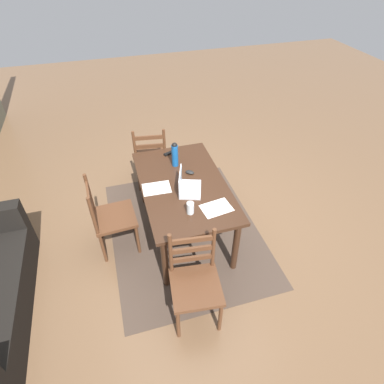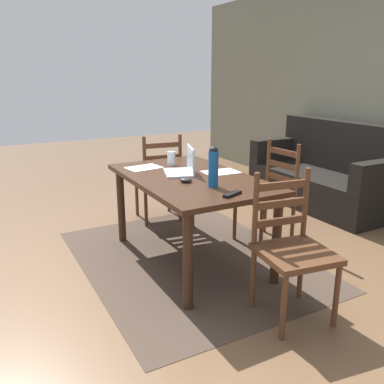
# 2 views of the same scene
# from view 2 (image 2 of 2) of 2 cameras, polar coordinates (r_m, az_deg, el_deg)

# --- Properties ---
(ground_plane) EXTENTS (14.00, 14.00, 0.00)m
(ground_plane) POSITION_cam_2_polar(r_m,az_deg,el_deg) (3.59, -0.30, -9.32)
(ground_plane) COLOR brown
(area_rug) EXTENTS (2.25, 1.75, 0.01)m
(area_rug) POSITION_cam_2_polar(r_m,az_deg,el_deg) (3.59, -0.30, -9.28)
(area_rug) COLOR #47382D
(area_rug) RESTS_ON ground
(dining_table) EXTENTS (1.51, 0.91, 0.74)m
(dining_table) POSITION_cam_2_polar(r_m,az_deg,el_deg) (3.36, -0.31, 0.67)
(dining_table) COLOR #382114
(dining_table) RESTS_ON ground
(chair_right_far) EXTENTS (0.50, 0.50, 0.95)m
(chair_right_far) POSITION_cam_2_polar(r_m,az_deg,el_deg) (2.72, 13.79, -7.81)
(chair_right_far) COLOR #56331E
(chair_right_far) RESTS_ON ground
(chair_left_far) EXTENTS (0.49, 0.49, 0.95)m
(chair_left_far) POSITION_cam_2_polar(r_m,az_deg,el_deg) (4.39, -4.69, 1.86)
(chair_left_far) COLOR #56331E
(chair_left_far) RESTS_ON ground
(chair_far_head) EXTENTS (0.46, 0.46, 0.95)m
(chair_far_head) POSITION_cam_2_polar(r_m,az_deg,el_deg) (3.86, 10.56, -0.40)
(chair_far_head) COLOR #56331E
(chair_far_head) RESTS_ON ground
(couch) EXTENTS (1.80, 0.80, 1.00)m
(couch) POSITION_cam_2_polar(r_m,az_deg,el_deg) (5.21, 18.08, 2.18)
(couch) COLOR black
(couch) RESTS_ON ground
(laptop) EXTENTS (0.37, 0.31, 0.23)m
(laptop) POSITION_cam_2_polar(r_m,az_deg,el_deg) (3.42, -1.18, 3.54)
(laptop) COLOR silver
(laptop) RESTS_ON dining_table
(water_bottle) EXTENTS (0.07, 0.07, 0.30)m
(water_bottle) POSITION_cam_2_polar(r_m,az_deg,el_deg) (2.99, 2.91, 3.63)
(water_bottle) COLOR #145199
(water_bottle) RESTS_ON dining_table
(drinking_glass) EXTENTS (0.07, 0.07, 0.12)m
(drinking_glass) POSITION_cam_2_polar(r_m,az_deg,el_deg) (3.74, -2.90, 4.72)
(drinking_glass) COLOR silver
(drinking_glass) RESTS_ON dining_table
(computer_mouse) EXTENTS (0.11, 0.12, 0.03)m
(computer_mouse) POSITION_cam_2_polar(r_m,az_deg,el_deg) (3.14, -0.83, 1.64)
(computer_mouse) COLOR black
(computer_mouse) RESTS_ON dining_table
(tv_remote) EXTENTS (0.10, 0.17, 0.02)m
(tv_remote) POSITION_cam_2_polar(r_m,az_deg,el_deg) (2.82, 5.66, -0.29)
(tv_remote) COLOR black
(tv_remote) RESTS_ON dining_table
(paper_stack_left) EXTENTS (0.22, 0.31, 0.00)m
(paper_stack_left) POSITION_cam_2_polar(r_m,az_deg,el_deg) (3.48, 4.03, 2.79)
(paper_stack_left) COLOR white
(paper_stack_left) RESTS_ON dining_table
(paper_stack_right) EXTENTS (0.25, 0.32, 0.00)m
(paper_stack_right) POSITION_cam_2_polar(r_m,az_deg,el_deg) (3.66, -6.74, 3.40)
(paper_stack_right) COLOR white
(paper_stack_right) RESTS_ON dining_table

